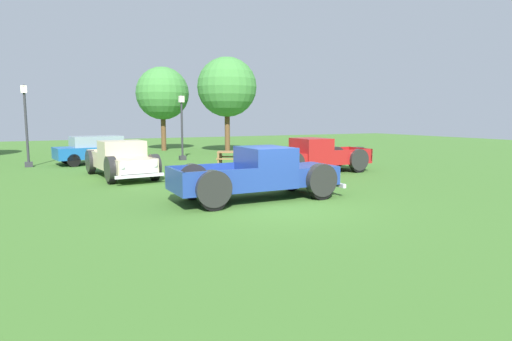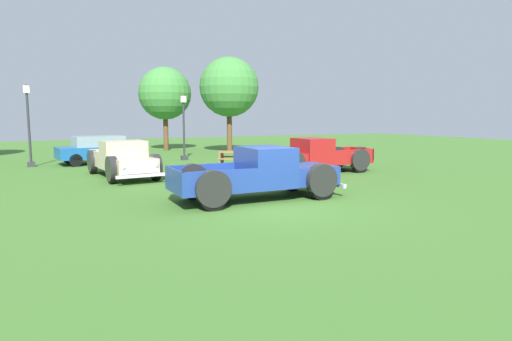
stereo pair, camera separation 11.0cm
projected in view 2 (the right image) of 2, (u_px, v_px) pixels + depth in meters
The scene contains 11 objects.
ground_plane at pixel (273, 205), 12.40m from camera, with size 80.00×80.00×0.00m, color #3D6B28.
pickup_truck_foreground at pixel (267, 174), 13.27m from camera, with size 5.28×2.07×1.61m.
pickup_truck_behind_left at pixel (311, 156), 19.32m from camera, with size 5.15×2.05×1.57m.
pickup_truck_behind_right at pixel (124, 160), 17.75m from camera, with size 2.45×5.22×1.54m.
sedan_distant_a at pixel (101, 149), 23.24m from camera, with size 4.70×2.48×1.50m.
lamp_post_near at pixel (184, 126), 25.00m from camera, with size 0.36×0.36×3.78m.
lamp_post_far at pixel (29, 124), 21.55m from camera, with size 0.36×0.36×4.12m.
picnic_table at pixel (237, 157), 21.84m from camera, with size 2.29×2.16×0.78m.
trash_can at pixel (360, 156), 22.40m from camera, with size 0.59×0.59×0.95m.
oak_tree_east at pixel (229, 87), 29.61m from camera, with size 4.09×4.09×6.60m.
oak_tree_center at pixel (165, 94), 31.79m from camera, with size 3.87×3.87×6.17m.
Camera 2 is at (-5.78, -10.73, 2.53)m, focal length 30.16 mm.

